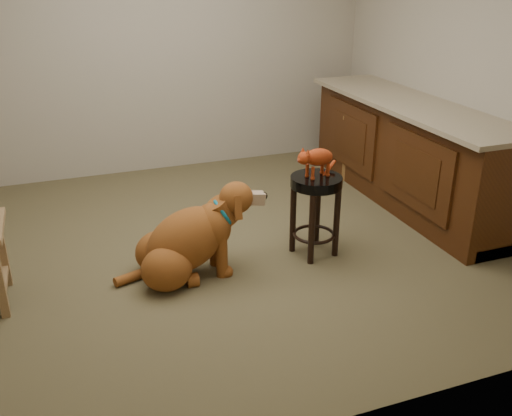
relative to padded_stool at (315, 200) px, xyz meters
name	(u,v)px	position (x,y,z in m)	size (l,w,h in m)	color
floor	(217,246)	(-0.67, 0.36, -0.45)	(4.50, 4.00, 0.01)	brown
room_shell	(210,26)	(-0.67, 0.36, 1.23)	(4.54, 4.04, 2.62)	#A79B86
cabinet_run	(409,156)	(1.27, 0.66, -0.01)	(0.70, 2.56, 0.94)	#45220C
padded_stool	(315,200)	(0.00, 0.00, 0.00)	(0.39, 0.39, 0.63)	black
wood_stool	(367,148)	(1.18, 1.24, -0.10)	(0.47, 0.47, 0.68)	brown
golden_retriever	(188,242)	(-0.99, 0.01, -0.18)	(1.13, 0.56, 0.72)	brown
tabby_kitten	(316,159)	(-0.01, 0.00, 0.32)	(0.40, 0.22, 0.26)	#972E0F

